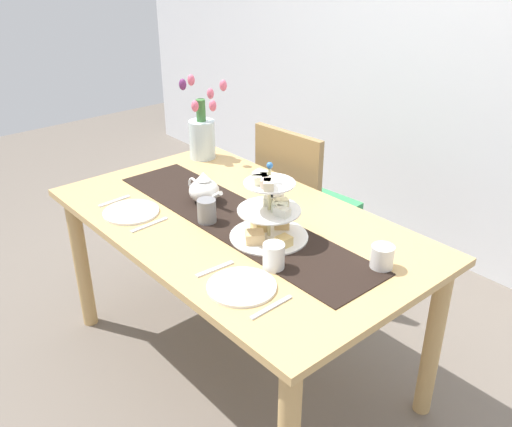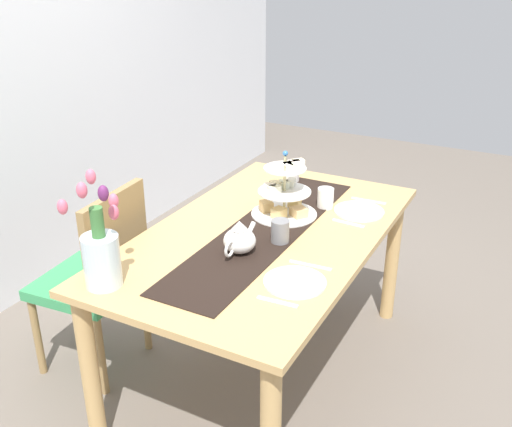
% 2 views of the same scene
% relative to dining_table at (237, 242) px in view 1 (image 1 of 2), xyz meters
% --- Properties ---
extents(ground_plane, '(8.00, 8.00, 0.00)m').
position_rel_dining_table_xyz_m(ground_plane, '(0.00, 0.00, -0.63)').
color(ground_plane, '#6B6056').
extents(room_wall_rear, '(6.00, 0.08, 2.60)m').
position_rel_dining_table_xyz_m(room_wall_rear, '(0.00, 1.56, 0.67)').
color(room_wall_rear, silver).
rests_on(room_wall_rear, ground_plane).
extents(dining_table, '(1.58, 0.92, 0.74)m').
position_rel_dining_table_xyz_m(dining_table, '(0.00, 0.00, 0.00)').
color(dining_table, tan).
rests_on(dining_table, ground_plane).
extents(chair_left, '(0.45, 0.45, 0.91)m').
position_rel_dining_table_xyz_m(chair_left, '(-0.31, 0.69, -0.13)').
color(chair_left, olive).
rests_on(chair_left, ground_plane).
extents(table_runner, '(1.34, 0.30, 0.00)m').
position_rel_dining_table_xyz_m(table_runner, '(0.00, -0.00, 0.11)').
color(table_runner, black).
rests_on(table_runner, dining_table).
extents(tiered_cake_stand, '(0.30, 0.30, 0.30)m').
position_rel_dining_table_xyz_m(tiered_cake_stand, '(0.19, -0.00, 0.21)').
color(tiered_cake_stand, beige).
rests_on(tiered_cake_stand, table_runner).
extents(teapot, '(0.24, 0.13, 0.14)m').
position_rel_dining_table_xyz_m(teapot, '(-0.22, 0.00, 0.16)').
color(teapot, white).
rests_on(teapot, table_runner).
extents(tulip_vase, '(0.19, 0.21, 0.42)m').
position_rel_dining_table_xyz_m(tulip_vase, '(-0.66, 0.31, 0.24)').
color(tulip_vase, silver).
rests_on(tulip_vase, dining_table).
extents(cream_jug, '(0.08, 0.08, 0.08)m').
position_rel_dining_table_xyz_m(cream_jug, '(0.61, 0.15, 0.15)').
color(cream_jug, white).
rests_on(cream_jug, dining_table).
extents(dinner_plate_left, '(0.23, 0.23, 0.01)m').
position_rel_dining_table_xyz_m(dinner_plate_left, '(-0.34, -0.29, 0.11)').
color(dinner_plate_left, white).
rests_on(dinner_plate_left, dining_table).
extents(fork_left, '(0.03, 0.15, 0.01)m').
position_rel_dining_table_xyz_m(fork_left, '(-0.48, -0.29, 0.11)').
color(fork_left, silver).
rests_on(fork_left, dining_table).
extents(knife_left, '(0.02, 0.17, 0.01)m').
position_rel_dining_table_xyz_m(knife_left, '(-0.19, -0.29, 0.11)').
color(knife_left, silver).
rests_on(knife_left, dining_table).
extents(dinner_plate_right, '(0.23, 0.23, 0.01)m').
position_rel_dining_table_xyz_m(dinner_plate_right, '(0.38, -0.29, 0.11)').
color(dinner_plate_right, white).
rests_on(dinner_plate_right, dining_table).
extents(fork_right, '(0.02, 0.15, 0.01)m').
position_rel_dining_table_xyz_m(fork_right, '(0.24, -0.29, 0.11)').
color(fork_right, silver).
rests_on(fork_right, dining_table).
extents(knife_right, '(0.02, 0.17, 0.01)m').
position_rel_dining_table_xyz_m(knife_right, '(0.53, -0.29, 0.11)').
color(knife_right, silver).
rests_on(knife_right, dining_table).
extents(mug_grey, '(0.08, 0.08, 0.09)m').
position_rel_dining_table_xyz_m(mug_grey, '(-0.06, -0.10, 0.16)').
color(mug_grey, slate).
rests_on(mug_grey, table_runner).
extents(mug_white_text, '(0.08, 0.08, 0.09)m').
position_rel_dining_table_xyz_m(mug_white_text, '(0.36, -0.13, 0.15)').
color(mug_white_text, white).
rests_on(mug_white_text, dining_table).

